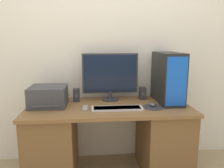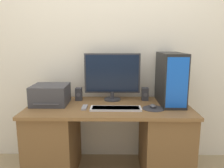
# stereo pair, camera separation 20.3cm
# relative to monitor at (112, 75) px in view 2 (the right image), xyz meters

# --- Properties ---
(wall_back) EXTENTS (6.40, 0.05, 2.70)m
(wall_back) POSITION_rel_monitor_xyz_m (-0.03, 0.19, 0.37)
(wall_back) COLOR silver
(wall_back) RESTS_ON ground_plane
(desk) EXTENTS (1.53, 0.68, 0.71)m
(desk) POSITION_rel_monitor_xyz_m (-0.03, -0.21, -0.61)
(desk) COLOR brown
(desk) RESTS_ON ground_plane
(monitor) EXTENTS (0.57, 0.17, 0.48)m
(monitor) POSITION_rel_monitor_xyz_m (0.00, 0.00, 0.00)
(monitor) COLOR #333338
(monitor) RESTS_ON desk
(keyboard) EXTENTS (0.46, 0.13, 0.02)m
(keyboard) POSITION_rel_monitor_xyz_m (0.04, -0.33, -0.25)
(keyboard) COLOR silver
(keyboard) RESTS_ON desk
(mousepad) EXTENTS (0.20, 0.20, 0.00)m
(mousepad) POSITION_rel_monitor_xyz_m (0.38, -0.30, -0.26)
(mousepad) COLOR #2D2D33
(mousepad) RESTS_ON desk
(mouse) EXTENTS (0.06, 0.07, 0.03)m
(mouse) POSITION_rel_monitor_xyz_m (0.38, -0.28, -0.24)
(mouse) COLOR #4C4C51
(mouse) RESTS_ON mousepad
(computer_tower) EXTENTS (0.21, 0.47, 0.50)m
(computer_tower) POSITION_rel_monitor_xyz_m (0.57, -0.12, -0.02)
(computer_tower) COLOR black
(computer_tower) RESTS_ON desk
(printer) EXTENTS (0.34, 0.32, 0.19)m
(printer) POSITION_rel_monitor_xyz_m (-0.60, -0.16, -0.17)
(printer) COLOR #38383D
(printer) RESTS_ON desk
(speaker_left) EXTENTS (0.07, 0.08, 0.13)m
(speaker_left) POSITION_rel_monitor_xyz_m (-0.35, -0.01, -0.20)
(speaker_left) COLOR #2D2D33
(speaker_left) RESTS_ON desk
(speaker_right) EXTENTS (0.07, 0.08, 0.13)m
(speaker_right) POSITION_rel_monitor_xyz_m (0.34, -0.01, -0.20)
(speaker_right) COLOR #2D2D33
(speaker_right) RESTS_ON desk
(remote_control) EXTENTS (0.04, 0.13, 0.02)m
(remote_control) POSITION_rel_monitor_xyz_m (-0.25, -0.29, -0.26)
(remote_control) COLOR gray
(remote_control) RESTS_ON desk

